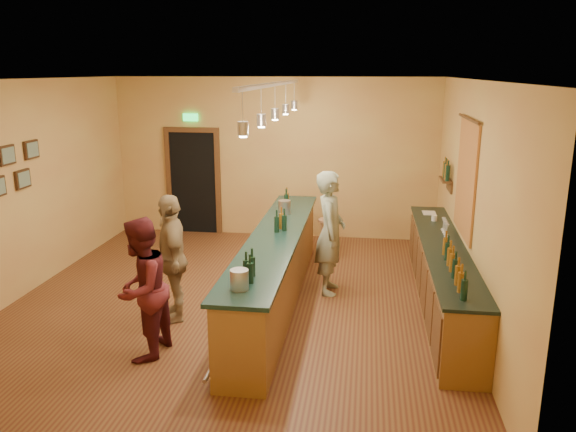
# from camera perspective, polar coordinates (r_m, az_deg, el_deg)

# --- Properties ---
(floor) EXTENTS (7.00, 7.00, 0.00)m
(floor) POSITION_cam_1_polar(r_m,az_deg,el_deg) (8.48, -5.23, -8.52)
(floor) COLOR #572719
(floor) RESTS_ON ground
(ceiling) EXTENTS (6.50, 7.00, 0.02)m
(ceiling) POSITION_cam_1_polar(r_m,az_deg,el_deg) (7.80, -5.79, 13.64)
(ceiling) COLOR silver
(ceiling) RESTS_ON wall_back
(wall_back) EXTENTS (6.50, 0.02, 3.20)m
(wall_back) POSITION_cam_1_polar(r_m,az_deg,el_deg) (11.36, -1.39, 5.89)
(wall_back) COLOR #C38349
(wall_back) RESTS_ON floor
(wall_front) EXTENTS (6.50, 0.02, 3.20)m
(wall_front) POSITION_cam_1_polar(r_m,az_deg,el_deg) (4.80, -15.27, -6.97)
(wall_front) COLOR #C38349
(wall_front) RESTS_ON floor
(wall_left) EXTENTS (0.02, 7.00, 3.20)m
(wall_left) POSITION_cam_1_polar(r_m,az_deg,el_deg) (9.29, -25.40, 2.51)
(wall_left) COLOR #C38349
(wall_left) RESTS_ON floor
(wall_right) EXTENTS (0.02, 7.00, 3.20)m
(wall_right) POSITION_cam_1_polar(r_m,az_deg,el_deg) (7.90, 18.10, 1.29)
(wall_right) COLOR #C38349
(wall_right) RESTS_ON floor
(doorway) EXTENTS (1.15, 0.09, 2.48)m
(doorway) POSITION_cam_1_polar(r_m,az_deg,el_deg) (11.81, -9.58, 3.69)
(doorway) COLOR black
(doorway) RESTS_ON wall_back
(tapestry) EXTENTS (0.03, 1.40, 1.60)m
(tapestry) POSITION_cam_1_polar(r_m,az_deg,el_deg) (8.23, 17.64, 3.62)
(tapestry) COLOR #9E2F1F
(tapestry) RESTS_ON wall_right
(bottle_shelf) EXTENTS (0.17, 0.55, 0.54)m
(bottle_shelf) POSITION_cam_1_polar(r_m,az_deg,el_deg) (9.71, 15.82, 4.24)
(bottle_shelf) COLOR #452114
(bottle_shelf) RESTS_ON wall_right
(back_counter) EXTENTS (0.60, 4.55, 1.27)m
(back_counter) POSITION_cam_1_polar(r_m,az_deg,el_deg) (8.34, 15.39, -5.82)
(back_counter) COLOR brown
(back_counter) RESTS_ON floor
(tasting_bar) EXTENTS (0.73, 5.10, 1.38)m
(tasting_bar) POSITION_cam_1_polar(r_m,az_deg,el_deg) (8.15, -1.25, -4.87)
(tasting_bar) COLOR brown
(tasting_bar) RESTS_ON floor
(pendant_track) EXTENTS (0.11, 4.60, 0.50)m
(pendant_track) POSITION_cam_1_polar(r_m,az_deg,el_deg) (7.69, -1.33, 12.08)
(pendant_track) COLOR silver
(pendant_track) RESTS_ON ceiling
(bartender) EXTENTS (0.46, 0.69, 1.89)m
(bartender) POSITION_cam_1_polar(r_m,az_deg,el_deg) (8.49, 4.32, -1.71)
(bartender) COLOR gray
(bartender) RESTS_ON floor
(customer_a) EXTENTS (0.73, 0.89, 1.70)m
(customer_a) POSITION_cam_1_polar(r_m,az_deg,el_deg) (6.80, -14.71, -7.20)
(customer_a) COLOR #59191E
(customer_a) RESTS_ON floor
(customer_b) EXTENTS (0.81, 1.11, 1.75)m
(customer_b) POSITION_cam_1_polar(r_m,az_deg,el_deg) (7.73, -11.70, -4.17)
(customer_b) COLOR #997A51
(customer_b) RESTS_ON floor
(bar_stool) EXTENTS (0.35, 0.35, 0.71)m
(bar_stool) POSITION_cam_1_polar(r_m,az_deg,el_deg) (10.18, 4.01, -1.13)
(bar_stool) COLOR #9A6145
(bar_stool) RESTS_ON floor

